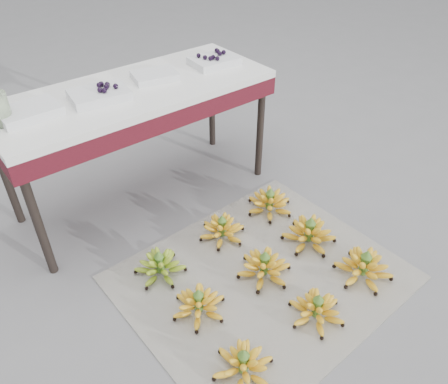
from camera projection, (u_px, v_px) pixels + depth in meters
ground at (251, 289)px, 2.04m from camera, size 60.00×60.00×0.00m
newspaper_mat at (262, 277)px, 2.10m from camera, size 1.28×1.08×0.01m
bunch_front_left at (243, 365)px, 1.68m from camera, size 0.31×0.31×0.15m
bunch_front_center at (317, 310)px, 1.88m from camera, size 0.31×0.31×0.15m
bunch_front_right at (364, 267)px, 2.07m from camera, size 0.32×0.32×0.17m
bunch_mid_left at (199, 304)px, 1.91m from camera, size 0.32×0.32×0.15m
bunch_mid_center at (264, 267)px, 2.08m from camera, size 0.34×0.34×0.16m
bunch_mid_right at (309, 234)px, 2.26m from camera, size 0.30×0.30×0.17m
bunch_back_left at (160, 266)px, 2.09m from camera, size 0.25×0.25×0.15m
bunch_back_center at (222, 230)px, 2.29m from camera, size 0.29×0.29×0.15m
bunch_back_right at (270, 203)px, 2.47m from camera, size 0.33×0.33×0.16m
vendor_table at (135, 102)px, 2.25m from camera, size 1.44×0.57×0.69m
tray_far_left at (29, 112)px, 1.94m from camera, size 0.26×0.19×0.04m
tray_left at (100, 94)px, 2.08m from camera, size 0.29×0.23×0.07m
tray_right at (155, 76)px, 2.28m from camera, size 0.25×0.21×0.04m
tray_far_right at (214, 60)px, 2.44m from camera, size 0.27×0.20×0.07m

